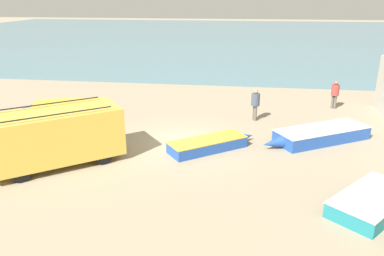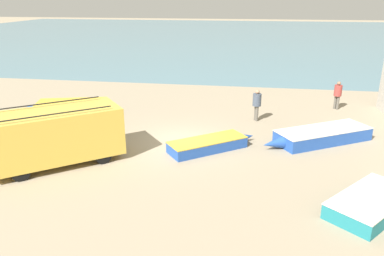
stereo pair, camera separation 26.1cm
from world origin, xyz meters
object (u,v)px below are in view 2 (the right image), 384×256
parked_van (56,135)px  fishing_rowboat_3 (320,136)px  fishing_rowboat_2 (373,202)px  fisherman_1 (338,93)px  fisherman_0 (257,102)px  fishing_rowboat_1 (210,144)px  fishing_rowboat_0 (69,107)px

parked_van → fishing_rowboat_3: size_ratio=1.00×
fishing_rowboat_2 → fisherman_1: (1.10, 11.66, 0.75)m
parked_van → fisherman_1: parked_van is taller
fishing_rowboat_3 → fisherman_1: (1.84, 5.79, 0.71)m
fisherman_0 → fisherman_1: 5.66m
fisherman_1 → fishing_rowboat_1: bearing=-0.8°
parked_van → fishing_rowboat_0: (-2.89, 6.76, -0.90)m
fishing_rowboat_1 → fishing_rowboat_2: size_ratio=1.07×
parked_van → fishing_rowboat_2: bearing=132.9°
fishing_rowboat_3 → fisherman_0: size_ratio=3.05×
fishing_rowboat_0 → fishing_rowboat_2: size_ratio=1.33×
fishing_rowboat_2 → fisherman_0: fisherman_0 is taller
fishing_rowboat_3 → fisherman_0: 4.11m
fishing_rowboat_0 → fishing_rowboat_2: bearing=134.3°
fishing_rowboat_1 → fisherman_0: size_ratio=2.25×
fishing_rowboat_0 → fisherman_1: bearing=175.9°
fishing_rowboat_1 → fisherman_0: 4.99m
fishing_rowboat_1 → parked_van: bearing=164.6°
fishing_rowboat_0 → fisherman_0: bearing=165.2°
fishing_rowboat_1 → fisherman_1: (6.81, 7.51, 0.77)m
fishing_rowboat_3 → fisherman_0: (-2.95, 2.77, 0.73)m
fishing_rowboat_2 → fishing_rowboat_0: bearing=100.5°
fishing_rowboat_1 → fishing_rowboat_3: bearing=-18.2°
parked_van → fishing_rowboat_2: (11.70, -1.73, -0.96)m
fisherman_0 → parked_van: bearing=18.5°
fishing_rowboat_1 → fishing_rowboat_2: 7.06m
fishing_rowboat_2 → fishing_rowboat_3: fishing_rowboat_3 is taller
fishing_rowboat_1 → fishing_rowboat_2: bearing=-73.3°
fishing_rowboat_1 → fisherman_1: bearing=10.4°
fishing_rowboat_3 → fisherman_1: 6.11m
fishing_rowboat_2 → fisherman_1: size_ratio=2.15×
fishing_rowboat_0 → fishing_rowboat_3: fishing_rowboat_0 is taller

